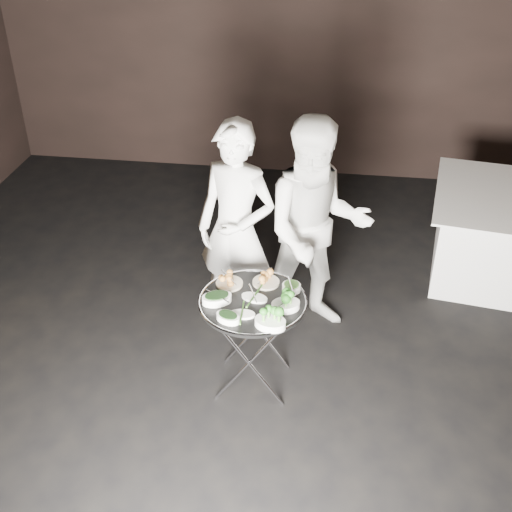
# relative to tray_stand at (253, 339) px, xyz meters

# --- Properties ---
(floor) EXTENTS (6.00, 7.00, 0.05)m
(floor) POSITION_rel_tray_stand_xyz_m (-0.21, -0.02, -0.41)
(floor) COLOR black
(floor) RESTS_ON ground
(wall_back) EXTENTS (6.00, 0.05, 3.00)m
(wall_back) POSITION_rel_tray_stand_xyz_m (-0.21, 3.50, 1.11)
(wall_back) COLOR black
(wall_back) RESTS_ON floor
(tray_stand) EXTENTS (0.47, 0.40, 0.69)m
(tray_stand) POSITION_rel_tray_stand_xyz_m (0.00, 0.00, 0.00)
(tray_stand) COLOR silver
(tray_stand) RESTS_ON floor
(serving_tray) EXTENTS (0.70, 0.70, 0.04)m
(serving_tray) POSITION_rel_tray_stand_xyz_m (0.00, 0.00, 0.31)
(serving_tray) COLOR black
(serving_tray) RESTS_ON tray_stand
(potato_plate_a) EXTENTS (0.18, 0.18, 0.06)m
(potato_plate_a) POSITION_rel_tray_stand_xyz_m (-0.18, 0.15, 0.35)
(potato_plate_a) COLOR beige
(potato_plate_a) RESTS_ON serving_tray
(potato_plate_b) EXTENTS (0.18, 0.18, 0.06)m
(potato_plate_b) POSITION_rel_tray_stand_xyz_m (0.06, 0.20, 0.35)
(potato_plate_b) COLOR beige
(potato_plate_b) RESTS_ON serving_tray
(greens_bowl) EXTENTS (0.12, 0.12, 0.07)m
(greens_bowl) POSITION_rel_tray_stand_xyz_m (0.23, 0.14, 0.35)
(greens_bowl) COLOR white
(greens_bowl) RESTS_ON serving_tray
(asparagus_plate_a) EXTENTS (0.19, 0.14, 0.04)m
(asparagus_plate_a) POSITION_rel_tray_stand_xyz_m (0.01, 0.02, 0.34)
(asparagus_plate_a) COLOR white
(asparagus_plate_a) RESTS_ON serving_tray
(asparagus_plate_b) EXTENTS (0.17, 0.10, 0.03)m
(asparagus_plate_b) POSITION_rel_tray_stand_xyz_m (-0.04, -0.16, 0.33)
(asparagus_plate_b) COLOR white
(asparagus_plate_b) RESTS_ON serving_tray
(spinach_bowl_a) EXTENTS (0.22, 0.19, 0.08)m
(spinach_bowl_a) POSITION_rel_tray_stand_xyz_m (-0.22, -0.05, 0.36)
(spinach_bowl_a) COLOR white
(spinach_bowl_a) RESTS_ON serving_tray
(spinach_bowl_b) EXTENTS (0.18, 0.15, 0.06)m
(spinach_bowl_b) POSITION_rel_tray_stand_xyz_m (-0.12, -0.22, 0.35)
(spinach_bowl_b) COLOR white
(spinach_bowl_b) RESTS_ON serving_tray
(broccoli_bowl_a) EXTENTS (0.22, 0.19, 0.08)m
(broccoli_bowl_a) POSITION_rel_tray_stand_xyz_m (0.21, -0.05, 0.35)
(broccoli_bowl_a) COLOR white
(broccoli_bowl_a) RESTS_ON serving_tray
(broccoli_bowl_b) EXTENTS (0.22, 0.18, 0.08)m
(broccoli_bowl_b) POSITION_rel_tray_stand_xyz_m (0.14, -0.24, 0.36)
(broccoli_bowl_b) COLOR white
(broccoli_bowl_b) RESTS_ON serving_tray
(serving_utensils) EXTENTS (0.59, 0.44, 0.01)m
(serving_utensils) POSITION_rel_tray_stand_xyz_m (0.02, 0.07, 0.37)
(serving_utensils) COLOR silver
(serving_utensils) RESTS_ON serving_tray
(waiter_left) EXTENTS (0.69, 0.56, 1.64)m
(waiter_left) POSITION_rel_tray_stand_xyz_m (-0.21, 0.66, 0.43)
(waiter_left) COLOR silver
(waiter_left) RESTS_ON floor
(waiter_right) EXTENTS (0.94, 0.81, 1.67)m
(waiter_right) POSITION_rel_tray_stand_xyz_m (0.35, 0.74, 0.45)
(waiter_right) COLOR silver
(waiter_right) RESTS_ON floor
(dining_table) EXTENTS (1.29, 1.29, 0.73)m
(dining_table) POSITION_rel_tray_stand_xyz_m (1.94, 1.66, -0.02)
(dining_table) COLOR white
(dining_table) RESTS_ON floor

